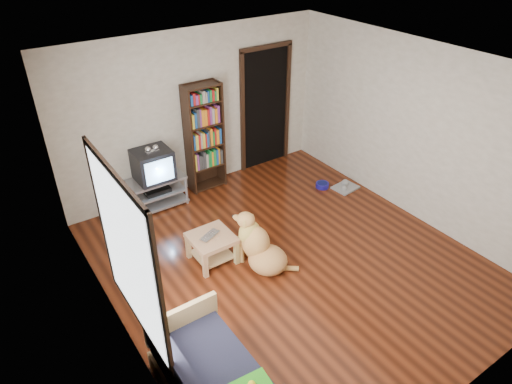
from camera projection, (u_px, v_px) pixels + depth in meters
ground at (289, 261)px, 6.15m from camera, size 5.00×5.00×0.00m
ceiling at (299, 70)px, 4.78m from camera, size 5.00×5.00×0.00m
wall_back at (195, 112)px, 7.21m from camera, size 4.50×0.00×4.50m
wall_front at (484, 305)px, 3.72m from camera, size 4.50×0.00×4.50m
wall_left at (110, 244)px, 4.39m from camera, size 0.00×5.00×5.00m
wall_right at (416, 133)px, 6.54m from camera, size 0.00×5.00×5.00m
laptop at (212, 237)px, 5.93m from camera, size 0.35×0.29×0.02m
dog_bowl at (322, 185)px, 7.75m from camera, size 0.22×0.22×0.08m
grey_rag at (345, 188)px, 7.74m from camera, size 0.43×0.36×0.03m
window at (128, 255)px, 3.94m from camera, size 0.03×1.46×1.70m
doorway at (265, 106)px, 7.94m from camera, size 1.03×0.05×2.19m
tv_stand at (156, 191)px, 7.15m from camera, size 0.90×0.45×0.50m
crt_tv at (152, 164)px, 6.92m from camera, size 0.55×0.52×0.58m
bookshelf at (204, 132)px, 7.29m from camera, size 0.60×0.30×1.80m
coffee_table at (212, 244)px, 6.02m from camera, size 0.55×0.55×0.40m
dog at (259, 248)px, 5.94m from camera, size 0.65×0.87×0.78m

